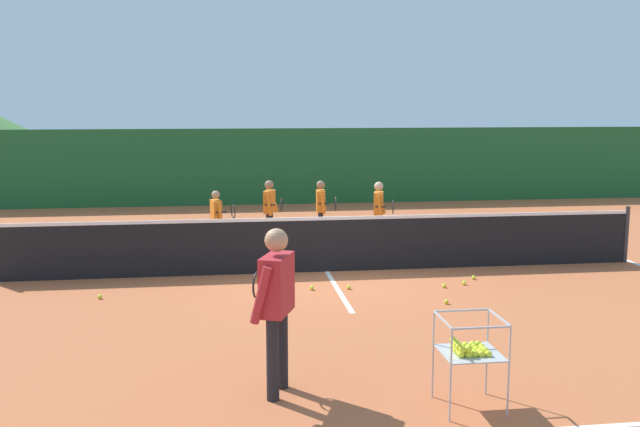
{
  "coord_description": "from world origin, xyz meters",
  "views": [
    {
      "loc": [
        -1.76,
        -12.13,
        2.92
      ],
      "look_at": [
        -0.22,
        -0.76,
        1.15
      ],
      "focal_mm": 40.18,
      "sensor_mm": 36.0,
      "label": 1
    }
  ],
  "objects_px": {
    "student_0": "(217,214)",
    "student_2": "(321,205)",
    "student_3": "(379,208)",
    "tennis_ball_2": "(312,288)",
    "tennis_ball_6": "(474,277)",
    "tennis_ball_0": "(464,283)",
    "student_1": "(270,206)",
    "tennis_ball_4": "(100,297)",
    "tennis_ball_5": "(444,286)",
    "ball_cart": "(469,349)",
    "tennis_ball_3": "(446,302)",
    "tennis_net": "(327,244)",
    "instructor": "(276,296)",
    "tennis_ball_1": "(349,287)"
  },
  "relations": [
    {
      "from": "tennis_net",
      "to": "student_2",
      "type": "distance_m",
      "value": 2.81
    },
    {
      "from": "student_2",
      "to": "tennis_ball_0",
      "type": "distance_m",
      "value": 4.46
    },
    {
      "from": "student_1",
      "to": "tennis_ball_4",
      "type": "height_order",
      "value": "student_1"
    },
    {
      "from": "instructor",
      "to": "student_1",
      "type": "xyz_separation_m",
      "value": [
        0.45,
        7.84,
        -0.22
      ]
    },
    {
      "from": "student_3",
      "to": "tennis_ball_5",
      "type": "bearing_deg",
      "value": -84.61
    },
    {
      "from": "student_0",
      "to": "tennis_ball_6",
      "type": "xyz_separation_m",
      "value": [
        4.27,
        -3.07,
        -0.69
      ]
    },
    {
      "from": "tennis_ball_6",
      "to": "student_1",
      "type": "bearing_deg",
      "value": 132.05
    },
    {
      "from": "student_3",
      "to": "tennis_ball_4",
      "type": "bearing_deg",
      "value": -146.24
    },
    {
      "from": "student_0",
      "to": "tennis_ball_4",
      "type": "relative_size",
      "value": 17.65
    },
    {
      "from": "student_0",
      "to": "ball_cart",
      "type": "relative_size",
      "value": 1.34
    },
    {
      "from": "instructor",
      "to": "tennis_ball_1",
      "type": "xyz_separation_m",
      "value": [
        1.44,
        3.96,
        -0.99
      ]
    },
    {
      "from": "tennis_net",
      "to": "student_1",
      "type": "xyz_separation_m",
      "value": [
        -0.81,
        2.63,
        0.31
      ]
    },
    {
      "from": "student_3",
      "to": "ball_cart",
      "type": "height_order",
      "value": "student_3"
    },
    {
      "from": "student_3",
      "to": "tennis_ball_2",
      "type": "relative_size",
      "value": 19.71
    },
    {
      "from": "tennis_ball_0",
      "to": "student_1",
      "type": "bearing_deg",
      "value": 126.87
    },
    {
      "from": "student_0",
      "to": "student_3",
      "type": "xyz_separation_m",
      "value": [
        3.29,
        -0.1,
        0.08
      ]
    },
    {
      "from": "tennis_ball_0",
      "to": "tennis_ball_5",
      "type": "height_order",
      "value": "same"
    },
    {
      "from": "tennis_ball_0",
      "to": "ball_cart",
      "type": "bearing_deg",
      "value": -108.69
    },
    {
      "from": "tennis_ball_5",
      "to": "student_3",
      "type": "bearing_deg",
      "value": 95.39
    },
    {
      "from": "tennis_ball_1",
      "to": "tennis_ball_4",
      "type": "bearing_deg",
      "value": -179.18
    },
    {
      "from": "ball_cart",
      "to": "student_0",
      "type": "bearing_deg",
      "value": 107.07
    },
    {
      "from": "student_0",
      "to": "tennis_ball_3",
      "type": "xyz_separation_m",
      "value": [
        3.36,
        -4.44,
        -0.69
      ]
    },
    {
      "from": "tennis_net",
      "to": "tennis_ball_4",
      "type": "xyz_separation_m",
      "value": [
        -3.65,
        -1.3,
        -0.47
      ]
    },
    {
      "from": "tennis_ball_4",
      "to": "tennis_ball_5",
      "type": "distance_m",
      "value": 5.36
    },
    {
      "from": "instructor",
      "to": "tennis_ball_4",
      "type": "bearing_deg",
      "value": 121.4
    },
    {
      "from": "tennis_ball_3",
      "to": "tennis_net",
      "type": "bearing_deg",
      "value": 122.56
    },
    {
      "from": "tennis_ball_0",
      "to": "tennis_ball_6",
      "type": "xyz_separation_m",
      "value": [
        0.28,
        0.34,
        0.0
      ]
    },
    {
      "from": "tennis_ball_2",
      "to": "tennis_ball_6",
      "type": "height_order",
      "value": "same"
    },
    {
      "from": "ball_cart",
      "to": "tennis_ball_3",
      "type": "xyz_separation_m",
      "value": [
        0.91,
        3.52,
        -0.55
      ]
    },
    {
      "from": "student_1",
      "to": "student_3",
      "type": "relative_size",
      "value": 1.0
    },
    {
      "from": "tennis_ball_1",
      "to": "student_0",
      "type": "bearing_deg",
      "value": 121.36
    },
    {
      "from": "ball_cart",
      "to": "tennis_ball_3",
      "type": "distance_m",
      "value": 3.68
    },
    {
      "from": "student_0",
      "to": "student_1",
      "type": "distance_m",
      "value": 1.19
    },
    {
      "from": "tennis_ball_3",
      "to": "ball_cart",
      "type": "bearing_deg",
      "value": -104.53
    },
    {
      "from": "instructor",
      "to": "tennis_ball_3",
      "type": "distance_m",
      "value": 4.12
    },
    {
      "from": "student_1",
      "to": "tennis_ball_4",
      "type": "relative_size",
      "value": 19.73
    },
    {
      "from": "tennis_ball_0",
      "to": "tennis_ball_5",
      "type": "xyz_separation_m",
      "value": [
        -0.37,
        -0.12,
        0.0
      ]
    },
    {
      "from": "tennis_ball_1",
      "to": "tennis_ball_4",
      "type": "height_order",
      "value": "same"
    },
    {
      "from": "tennis_ball_5",
      "to": "student_1",
      "type": "bearing_deg",
      "value": 122.35
    },
    {
      "from": "instructor",
      "to": "ball_cart",
      "type": "bearing_deg",
      "value": -18.01
    },
    {
      "from": "student_0",
      "to": "student_2",
      "type": "xyz_separation_m",
      "value": [
        2.19,
        0.61,
        0.06
      ]
    },
    {
      "from": "instructor",
      "to": "ball_cart",
      "type": "height_order",
      "value": "instructor"
    },
    {
      "from": "tennis_ball_0",
      "to": "tennis_ball_5",
      "type": "bearing_deg",
      "value": -162.1
    },
    {
      "from": "student_1",
      "to": "tennis_ball_3",
      "type": "distance_m",
      "value": 5.46
    },
    {
      "from": "tennis_ball_4",
      "to": "student_3",
      "type": "bearing_deg",
      "value": 33.76
    },
    {
      "from": "instructor",
      "to": "tennis_ball_4",
      "type": "xyz_separation_m",
      "value": [
        -2.39,
        3.91,
        -0.99
      ]
    },
    {
      "from": "tennis_ball_3",
      "to": "tennis_ball_5",
      "type": "xyz_separation_m",
      "value": [
        0.26,
        0.92,
        0.0
      ]
    },
    {
      "from": "student_3",
      "to": "tennis_ball_0",
      "type": "height_order",
      "value": "student_3"
    },
    {
      "from": "tennis_net",
      "to": "student_1",
      "type": "distance_m",
      "value": 2.77
    },
    {
      "from": "tennis_ball_4",
      "to": "ball_cart",
      "type": "bearing_deg",
      "value": -47.01
    }
  ]
}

